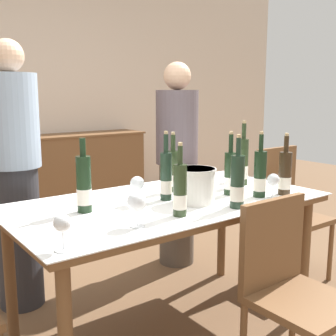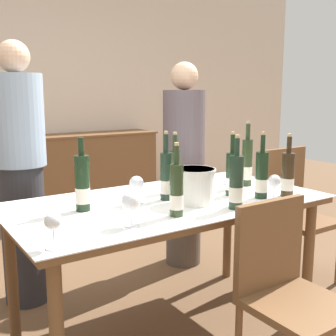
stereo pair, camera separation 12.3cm
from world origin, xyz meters
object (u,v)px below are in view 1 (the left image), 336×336
(chair_right_end, at_px, (286,204))
(dining_table, at_px, (168,213))
(wine_glass_1, at_px, (62,225))
(wine_glass_2, at_px, (137,203))
(ice_bucket, at_px, (195,184))
(wine_bottle_4, at_px, (180,191))
(wine_bottle_3, at_px, (230,174))
(wine_glass_4, at_px, (273,181))
(wine_bottle_2, at_px, (285,174))
(wine_bottle_8, at_px, (237,183))
(chair_near_front, at_px, (289,281))
(wine_bottle_7, at_px, (243,163))
(person_host, at_px, (15,178))
(wine_bottle_0, at_px, (173,171))
(person_guest_left, at_px, (177,165))
(wine_bottle_6, at_px, (260,175))
(wine_bottle_5, at_px, (166,177))
(wine_bottle_1, at_px, (84,186))
(sideboard_cabinet, at_px, (80,174))
(wine_glass_3, at_px, (137,184))

(chair_right_end, bearing_deg, dining_table, -175.58)
(wine_glass_1, height_order, wine_glass_2, wine_glass_2)
(ice_bucket, relative_size, wine_bottle_4, 0.64)
(wine_bottle_3, distance_m, wine_glass_4, 0.25)
(chair_right_end, bearing_deg, wine_bottle_2, -144.16)
(wine_bottle_8, relative_size, chair_near_front, 0.43)
(dining_table, xyz_separation_m, wine_bottle_7, (0.62, 0.03, 0.22))
(dining_table, height_order, wine_bottle_8, wine_bottle_8)
(wine_bottle_8, distance_m, wine_glass_4, 0.28)
(wine_glass_2, height_order, chair_near_front, wine_glass_2)
(chair_near_front, relative_size, person_host, 0.52)
(chair_right_end, bearing_deg, wine_bottle_0, 176.61)
(wine_bottle_7, bearing_deg, person_guest_left, 86.99)
(wine_bottle_0, relative_size, wine_bottle_6, 0.96)
(dining_table, bearing_deg, wine_bottle_4, -116.15)
(wine_bottle_5, relative_size, wine_glass_4, 2.58)
(dining_table, height_order, wine_bottle_1, wine_bottle_1)
(dining_table, height_order, wine_bottle_5, wine_bottle_5)
(wine_bottle_4, relative_size, chair_near_front, 0.41)
(wine_glass_4, bearing_deg, wine_bottle_8, 179.44)
(sideboard_cabinet, distance_m, wine_glass_1, 3.23)
(wine_bottle_8, height_order, person_host, person_host)
(wine_bottle_3, bearing_deg, wine_bottle_2, -36.69)
(sideboard_cabinet, bearing_deg, wine_bottle_8, -98.84)
(wine_bottle_0, bearing_deg, person_guest_left, 50.31)
(wine_bottle_2, distance_m, wine_glass_2, 1.02)
(wine_glass_4, bearing_deg, wine_bottle_6, 94.79)
(wine_bottle_5, bearing_deg, wine_bottle_1, 173.96)
(person_guest_left, bearing_deg, wine_bottle_4, -127.37)
(wine_bottle_7, relative_size, person_guest_left, 0.26)
(wine_bottle_3, xyz_separation_m, wine_glass_2, (-0.76, -0.18, -0.01))
(wine_bottle_8, bearing_deg, wine_bottle_2, 5.05)
(wine_glass_3, bearing_deg, wine_glass_2, -122.93)
(sideboard_cabinet, xyz_separation_m, wine_bottle_3, (-0.27, -2.62, 0.44))
(wine_bottle_1, distance_m, person_guest_left, 1.34)
(wine_bottle_5, distance_m, wine_glass_2, 0.49)
(wine_bottle_7, distance_m, chair_right_end, 0.66)
(wine_bottle_3, bearing_deg, wine_glass_2, -166.36)
(wine_bottle_2, height_order, wine_glass_4, wine_bottle_2)
(wine_bottle_0, xyz_separation_m, wine_glass_4, (0.32, -0.49, -0.02))
(wine_bottle_0, height_order, wine_bottle_7, wine_bottle_7)
(wine_bottle_3, relative_size, wine_bottle_6, 0.99)
(wine_bottle_7, xyz_separation_m, wine_glass_4, (-0.15, -0.37, -0.04))
(wine_bottle_8, bearing_deg, ice_bucket, 116.54)
(dining_table, xyz_separation_m, wine_bottle_8, (0.19, -0.34, 0.21))
(wine_glass_3, height_order, chair_near_front, wine_glass_3)
(wine_bottle_0, distance_m, wine_bottle_6, 0.51)
(dining_table, height_order, wine_bottle_7, wine_bottle_7)
(sideboard_cabinet, xyz_separation_m, wine_glass_3, (-0.82, -2.48, 0.43))
(wine_bottle_8, height_order, wine_glass_4, wine_bottle_8)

